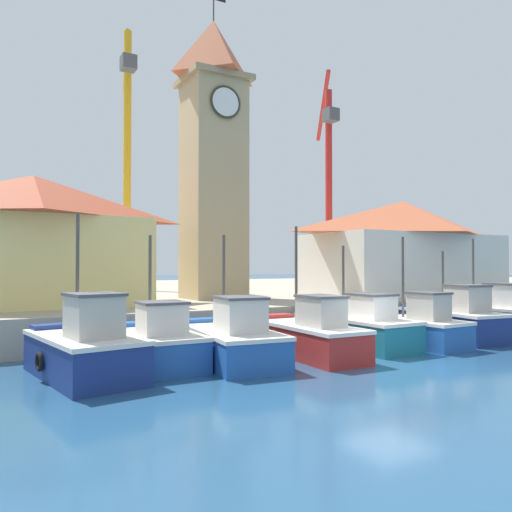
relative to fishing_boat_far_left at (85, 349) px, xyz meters
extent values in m
plane|color=navy|center=(8.54, -2.56, -0.78)|extent=(300.00, 300.00, 0.00)
cube|color=#A89E89|center=(8.54, 23.55, -0.11)|extent=(120.00, 40.00, 1.34)
cube|color=navy|center=(-0.01, 0.07, -0.25)|extent=(2.71, 4.68, 1.06)
cube|color=navy|center=(-0.33, 2.01, 0.40)|extent=(1.79, 0.87, 0.24)
cube|color=silver|center=(-0.01, 0.07, 0.33)|extent=(2.78, 4.75, 0.12)
cube|color=#B2ADA3|center=(0.12, -0.69, 0.93)|extent=(1.41, 1.50, 1.10)
cube|color=#4C4C51|center=(0.12, -0.69, 1.52)|extent=(1.50, 1.59, 0.08)
cylinder|color=#4C4742|center=(-0.10, 0.62, 2.08)|extent=(0.10, 0.10, 3.39)
torus|color=black|center=(-1.12, 0.12, -0.25)|extent=(0.20, 0.53, 0.52)
cube|color=#2356A8|center=(2.18, 0.72, -0.32)|extent=(2.10, 4.07, 0.93)
cube|color=#2356A8|center=(2.19, 2.50, 0.27)|extent=(1.77, 0.61, 0.24)
cube|color=silver|center=(2.18, 0.72, 0.20)|extent=(2.16, 4.13, 0.12)
cube|color=beige|center=(2.18, 0.01, 0.70)|extent=(1.25, 1.22, 0.89)
cube|color=#4C4C51|center=(2.18, 0.01, 1.19)|extent=(1.33, 1.30, 0.08)
cylinder|color=#4C4742|center=(2.18, 1.23, 1.75)|extent=(0.10, 0.10, 2.98)
torus|color=black|center=(1.06, 0.92, -0.32)|extent=(0.12, 0.52, 0.52)
cube|color=#2356A8|center=(4.47, 0.15, -0.31)|extent=(2.51, 5.10, 0.94)
cube|color=#2356A8|center=(4.68, 2.35, 0.28)|extent=(1.79, 0.76, 0.24)
cube|color=silver|center=(4.47, 0.15, 0.21)|extent=(2.57, 5.16, 0.12)
cube|color=beige|center=(4.39, -0.71, 0.77)|extent=(1.36, 1.59, 1.00)
cube|color=#4C4C51|center=(4.39, -0.71, 1.31)|extent=(1.45, 1.67, 0.08)
cylinder|color=#4C4742|center=(4.53, 0.76, 1.78)|extent=(0.10, 0.10, 3.02)
torus|color=black|center=(3.40, 0.50, -0.31)|extent=(0.17, 0.53, 0.52)
cube|color=#AD2823|center=(7.19, -0.14, -0.29)|extent=(1.80, 4.98, 0.98)
cube|color=#AD2823|center=(7.23, 2.09, 0.31)|extent=(1.48, 0.62, 0.24)
cube|color=silver|center=(7.19, -0.14, 0.24)|extent=(1.86, 5.04, 0.12)
cube|color=#B2ADA3|center=(7.18, -1.00, 0.77)|extent=(1.06, 1.50, 0.94)
cube|color=#4C4C51|center=(7.18, -1.00, 1.28)|extent=(1.14, 1.58, 0.08)
cylinder|color=#4C4742|center=(7.20, 0.48, 1.98)|extent=(0.10, 0.10, 3.35)
torus|color=black|center=(6.26, 0.13, -0.29)|extent=(0.13, 0.52, 0.52)
cube|color=#196B7F|center=(9.91, 0.60, -0.27)|extent=(2.06, 5.16, 1.02)
cube|color=#196B7F|center=(9.86, 2.90, 0.36)|extent=(1.67, 0.64, 0.24)
cube|color=silver|center=(9.91, 0.60, 0.29)|extent=(2.12, 5.22, 0.12)
cube|color=silver|center=(9.93, -0.30, 0.77)|extent=(1.20, 1.56, 0.84)
cube|color=#4C4C51|center=(9.93, -0.30, 1.23)|extent=(1.28, 1.64, 0.08)
cylinder|color=#4C4742|center=(9.90, 1.24, 1.70)|extent=(0.10, 0.10, 2.72)
torus|color=black|center=(8.86, 0.83, -0.27)|extent=(0.13, 0.52, 0.52)
cube|color=#2356A8|center=(12.10, -0.27, -0.32)|extent=(1.95, 4.21, 0.93)
cube|color=#2356A8|center=(12.01, 1.55, 0.27)|extent=(1.51, 0.67, 0.24)
cube|color=silver|center=(12.10, -0.27, 0.20)|extent=(2.01, 4.27, 0.12)
cube|color=#B2ADA3|center=(12.14, -0.99, 0.74)|extent=(1.11, 1.29, 0.96)
cube|color=#4C4C51|center=(12.14, -0.99, 1.26)|extent=(1.19, 1.37, 0.08)
cylinder|color=#4C4742|center=(12.07, 0.25, 1.84)|extent=(0.10, 0.10, 3.16)
torus|color=black|center=(11.14, -0.11, -0.32)|extent=(0.15, 0.53, 0.52)
cube|color=navy|center=(14.76, 0.11, -0.24)|extent=(2.51, 4.71, 1.09)
cube|color=navy|center=(15.00, 2.10, 0.42)|extent=(1.76, 0.79, 0.24)
cube|color=silver|center=(14.76, 0.11, 0.35)|extent=(2.58, 4.78, 0.12)
cube|color=#B2ADA3|center=(14.67, -0.68, 0.93)|extent=(1.35, 1.48, 1.02)
cube|color=#4C4C51|center=(14.67, -0.68, 1.48)|extent=(1.44, 1.57, 0.08)
cylinder|color=#4C4742|center=(14.83, 0.67, 1.66)|extent=(0.10, 0.10, 2.49)
torus|color=black|center=(13.71, 0.46, -0.24)|extent=(0.18, 0.53, 0.52)
cube|color=#196B7F|center=(17.06, 0.19, -0.20)|extent=(2.29, 5.31, 1.16)
cube|color=#196B7F|center=(16.79, 2.50, 0.50)|extent=(1.51, 0.76, 0.24)
cube|color=silver|center=(17.06, 0.19, 0.43)|extent=(2.36, 5.38, 0.12)
cube|color=silver|center=(17.17, -0.71, 0.97)|extent=(1.19, 1.65, 0.96)
cube|color=#4C4C51|center=(17.17, -0.71, 1.49)|extent=(1.28, 1.74, 0.08)
cylinder|color=#4C4742|center=(16.99, 0.83, 2.00)|extent=(0.10, 0.10, 3.02)
torus|color=black|center=(16.11, 0.33, -0.20)|extent=(0.18, 0.53, 0.52)
cube|color=tan|center=(8.23, 9.97, 6.24)|extent=(2.84, 2.84, 11.37)
cube|color=#9C865F|center=(8.23, 9.97, 12.08)|extent=(3.34, 3.34, 0.30)
pyramid|color=#C1603D|center=(8.23, 9.97, 13.80)|extent=(3.34, 3.34, 3.14)
cylinder|color=white|center=(8.23, 8.49, 10.55)|extent=(1.56, 0.12, 1.56)
torus|color=#332D23|center=(8.23, 8.45, 10.55)|extent=(1.68, 0.12, 1.68)
cylinder|color=#3F3F3F|center=(8.23, 9.97, 16.17)|extent=(0.08, 0.08, 1.60)
cube|color=#E5D17A|center=(-0.56, 9.22, 2.44)|extent=(9.15, 5.67, 3.76)
pyramid|color=#A3472D|center=(-0.56, 9.22, 5.25)|extent=(9.55, 6.07, 1.86)
cube|color=silver|center=(20.25, 8.27, 2.35)|extent=(11.59, 6.07, 3.58)
pyramid|color=#C1603D|center=(20.25, 8.27, 5.20)|extent=(11.99, 6.47, 2.12)
cube|color=#976E11|center=(6.62, 21.59, 1.16)|extent=(2.00, 2.00, 1.20)
cylinder|color=gold|center=(6.62, 21.59, 10.50)|extent=(0.56, 0.56, 17.49)
cylinder|color=gold|center=(7.20, 24.28, 17.98)|extent=(1.54, 5.62, 3.04)
cube|color=#4C4C4C|center=(6.36, 20.36, 16.45)|extent=(1.00, 1.00, 1.00)
cube|color=maroon|center=(22.03, 18.14, 1.16)|extent=(2.00, 2.00, 1.20)
cylinder|color=red|center=(22.03, 18.14, 9.14)|extent=(0.56, 0.56, 14.77)
cylinder|color=red|center=(23.74, 21.22, 16.21)|extent=(3.82, 6.48, 4.12)
cube|color=#4C4C4C|center=(21.43, 17.07, 14.12)|extent=(1.00, 1.00, 1.00)
camera|label=1|loc=(-2.47, -14.17, 2.27)|focal=35.00mm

